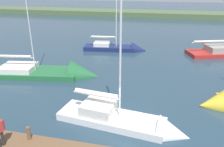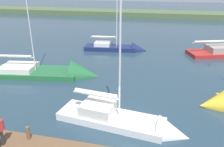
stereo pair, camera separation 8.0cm
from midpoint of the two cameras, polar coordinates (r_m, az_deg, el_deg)
ground_plane at (r=14.34m, az=2.34°, el=-12.26°), size 200.00×200.00×0.00m
far_shoreline at (r=61.72m, az=11.41°, el=14.05°), size 180.00×8.00×2.40m
mooring_post_far at (r=12.68m, az=-20.30°, el=-13.94°), size 0.20×0.20×0.72m
sailboat_far_right at (r=21.79m, az=-14.48°, el=-0.27°), size 11.27×4.53×13.49m
sailboat_outer_mooring at (r=29.16m, az=2.09°, el=6.15°), size 8.10×2.92×8.67m
sailboat_inner_slip at (r=13.98m, az=4.37°, el=-12.60°), size 8.22×3.03×10.23m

